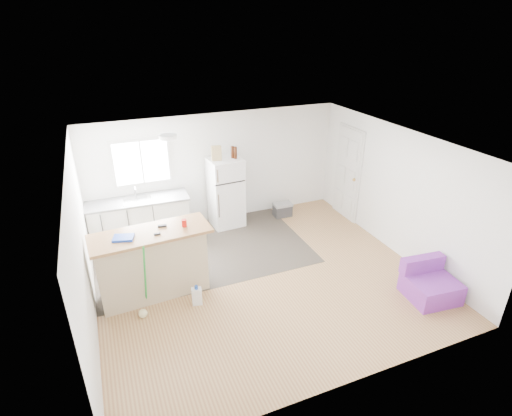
{
  "coord_description": "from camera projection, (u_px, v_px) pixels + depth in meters",
  "views": [
    {
      "loc": [
        -2.31,
        -5.36,
        4.15
      ],
      "look_at": [
        0.18,
        0.7,
        1.02
      ],
      "focal_mm": 28.0,
      "sensor_mm": 36.0,
      "label": 1
    }
  ],
  "objects": [
    {
      "name": "bottle_right",
      "position": [
        232.0,
        152.0,
        8.24
      ],
      "size": [
        0.08,
        0.08,
        0.25
      ],
      "primitive_type": "cylinder",
      "rotation": [
        0.0,
        0.0,
        -0.1
      ],
      "color": "#3C190A",
      "rests_on": "refrigerator"
    },
    {
      "name": "kitchen_cabinets",
      "position": [
        140.0,
        219.0,
        8.08
      ],
      "size": [
        2.01,
        0.7,
        1.16
      ],
      "rotation": [
        0.0,
        0.0,
        -0.04
      ],
      "color": "white",
      "rests_on": "floor"
    },
    {
      "name": "red_cup",
      "position": [
        184.0,
        223.0,
        6.34
      ],
      "size": [
        0.09,
        0.09,
        0.12
      ],
      "primitive_type": "cylinder",
      "rotation": [
        0.0,
        0.0,
        0.08
      ],
      "color": "red",
      "rests_on": "peninsula"
    },
    {
      "name": "bottle_left",
      "position": [
        235.0,
        153.0,
        8.2
      ],
      "size": [
        0.07,
        0.07,
        0.25
      ],
      "primitive_type": "cylinder",
      "rotation": [
        0.0,
        0.0,
        0.02
      ],
      "color": "#3C190A",
      "rests_on": "refrigerator"
    },
    {
      "name": "room",
      "position": [
        262.0,
        217.0,
        6.54
      ],
      "size": [
        5.51,
        5.01,
        2.41
      ],
      "color": "#92603D",
      "rests_on": "ground"
    },
    {
      "name": "window",
      "position": [
        142.0,
        162.0,
        7.93
      ],
      "size": [
        1.18,
        0.06,
        0.98
      ],
      "color": "white",
      "rests_on": "back_wall"
    },
    {
      "name": "ceiling_fixture",
      "position": [
        168.0,
        137.0,
        6.63
      ],
      "size": [
        0.3,
        0.3,
        0.07
      ],
      "primitive_type": "cylinder",
      "color": "white",
      "rests_on": "ceiling"
    },
    {
      "name": "tool_b",
      "position": [
        157.0,
        234.0,
        6.11
      ],
      "size": [
        0.1,
        0.05,
        0.03
      ],
      "primitive_type": "cube",
      "rotation": [
        0.0,
        0.0,
        0.05
      ],
      "color": "black",
      "rests_on": "peninsula"
    },
    {
      "name": "purple_seat",
      "position": [
        429.0,
        284.0,
        6.49
      ],
      "size": [
        0.82,
        0.79,
        0.62
      ],
      "rotation": [
        0.0,
        0.0,
        -0.11
      ],
      "color": "purple",
      "rests_on": "floor"
    },
    {
      "name": "tool_a",
      "position": [
        162.0,
        226.0,
        6.35
      ],
      "size": [
        0.15,
        0.07,
        0.03
      ],
      "primitive_type": "cube",
      "rotation": [
        0.0,
        0.0,
        -0.15
      ],
      "color": "black",
      "rests_on": "peninsula"
    },
    {
      "name": "refrigerator",
      "position": [
        226.0,
        192.0,
        8.56
      ],
      "size": [
        0.7,
        0.67,
        1.51
      ],
      "rotation": [
        0.0,
        0.0,
        0.06
      ],
      "color": "white",
      "rests_on": "floor"
    },
    {
      "name": "cleaner_jug",
      "position": [
        197.0,
        296.0,
        6.34
      ],
      "size": [
        0.17,
        0.14,
        0.35
      ],
      "rotation": [
        0.0,
        0.0,
        -0.17
      ],
      "color": "white",
      "rests_on": "floor"
    },
    {
      "name": "cooler",
      "position": [
        282.0,
        209.0,
        9.17
      ],
      "size": [
        0.42,
        0.3,
        0.32
      ],
      "rotation": [
        0.0,
        0.0,
        -0.04
      ],
      "color": "#303032",
      "rests_on": "floor"
    },
    {
      "name": "cardboard_box",
      "position": [
        216.0,
        153.0,
        8.09
      ],
      "size": [
        0.21,
        0.13,
        0.3
      ],
      "primitive_type": "cube",
      "rotation": [
        0.0,
        0.0,
        -0.16
      ],
      "color": "tan",
      "rests_on": "refrigerator"
    },
    {
      "name": "interior_door",
      "position": [
        347.0,
        174.0,
        8.84
      ],
      "size": [
        0.11,
        0.92,
        2.1
      ],
      "color": "white",
      "rests_on": "right_wall"
    },
    {
      "name": "vinyl_zone",
      "position": [
        203.0,
        251.0,
        7.85
      ],
      "size": [
        4.05,
        2.5,
        0.0
      ],
      "primitive_type": "cube",
      "color": "#362F28",
      "rests_on": "floor"
    },
    {
      "name": "blue_tray",
      "position": [
        123.0,
        238.0,
        6.0
      ],
      "size": [
        0.35,
        0.3,
        0.04
      ],
      "primitive_type": "cube",
      "rotation": [
        0.0,
        0.0,
        -0.29
      ],
      "color": "#1439BC",
      "rests_on": "peninsula"
    },
    {
      "name": "peninsula",
      "position": [
        152.0,
        263.0,
        6.42
      ],
      "size": [
        1.89,
        0.82,
        1.14
      ],
      "rotation": [
        0.0,
        0.0,
        0.06
      ],
      "color": "#C3AC8D",
      "rests_on": "floor"
    },
    {
      "name": "mop",
      "position": [
        144.0,
        302.0,
        6.07
      ],
      "size": [
        0.23,
        0.35,
        1.24
      ],
      "rotation": [
        0.0,
        0.0,
        0.17
      ],
      "color": "green",
      "rests_on": "floor"
    }
  ]
}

